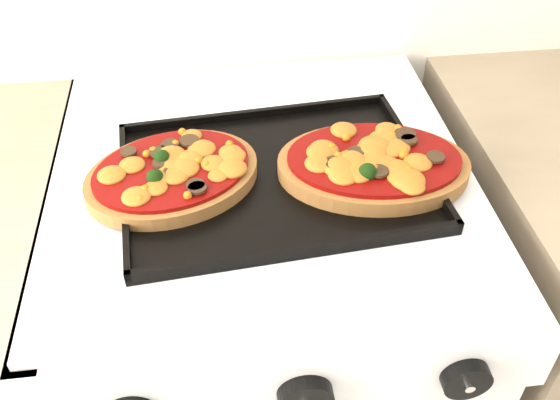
{
  "coord_description": "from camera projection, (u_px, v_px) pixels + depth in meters",
  "views": [
    {
      "loc": [
        -0.1,
        1.01,
        1.46
      ],
      "look_at": [
        -0.02,
        1.62,
        0.92
      ],
      "focal_mm": 40.0,
      "sensor_mm": 36.0,
      "label": 1
    }
  ],
  "objects": [
    {
      "name": "baking_tray",
      "position": [
        275.0,
        175.0,
        0.85
      ],
      "size": [
        0.44,
        0.34,
        0.02
      ],
      "primitive_type": "cube",
      "rotation": [
        0.0,
        0.0,
        0.08
      ],
      "color": "black",
      "rests_on": "stove"
    },
    {
      "name": "pizza_left",
      "position": [
        172.0,
        173.0,
        0.83
      ],
      "size": [
        0.28,
        0.25,
        0.03
      ],
      "primitive_type": null,
      "rotation": [
        0.0,
        0.0,
        0.33
      ],
      "color": "olive",
      "rests_on": "baking_tray"
    },
    {
      "name": "knob_right",
      "position": [
        466.0,
        379.0,
        0.69
      ],
      "size": [
        0.06,
        0.02,
        0.06
      ],
      "primitive_type": "cylinder",
      "rotation": [
        1.57,
        0.0,
        0.0
      ],
      "color": "black",
      "rests_on": "control_panel"
    },
    {
      "name": "pizza_right",
      "position": [
        374.0,
        163.0,
        0.84
      ],
      "size": [
        0.28,
        0.21,
        0.04
      ],
      "primitive_type": null,
      "rotation": [
        0.0,
        0.0,
        -0.13
      ],
      "color": "olive",
      "rests_on": "baking_tray"
    },
    {
      "name": "stove",
      "position": [
        266.0,
        355.0,
        1.18
      ],
      "size": [
        0.6,
        0.6,
        0.91
      ],
      "primitive_type": "cube",
      "color": "white",
      "rests_on": "floor"
    },
    {
      "name": "knob_center",
      "position": [
        306.0,
        398.0,
        0.67
      ],
      "size": [
        0.06,
        0.02,
        0.06
      ],
      "primitive_type": "cylinder",
      "rotation": [
        1.57,
        0.0,
        0.0
      ],
      "color": "black",
      "rests_on": "control_panel"
    },
    {
      "name": "control_panel",
      "position": [
        291.0,
        383.0,
        0.69
      ],
      "size": [
        0.6,
        0.02,
        0.09
      ],
      "primitive_type": "cube",
      "color": "white",
      "rests_on": "stove"
    }
  ]
}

